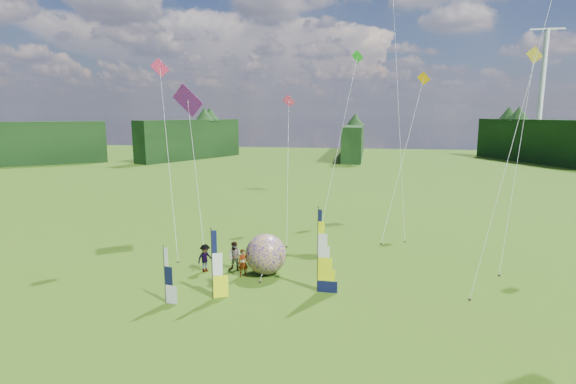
% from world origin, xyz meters
% --- Properties ---
extents(ground, '(220.00, 220.00, 0.00)m').
position_xyz_m(ground, '(0.00, 0.00, 0.00)').
color(ground, '#497012').
rests_on(ground, ground).
extents(treeline_ring, '(210.00, 210.00, 8.00)m').
position_xyz_m(treeline_ring, '(0.00, 0.00, 4.00)').
color(treeline_ring, '#1A3A13').
rests_on(treeline_ring, ground).
extents(turbine_right, '(8.00, 1.20, 30.00)m').
position_xyz_m(turbine_right, '(45.00, 102.00, 15.00)').
color(turbine_right, silver).
rests_on(turbine_right, ground).
extents(feather_banner_main, '(1.29, 0.12, 4.74)m').
position_xyz_m(feather_banner_main, '(0.82, 3.17, 2.37)').
color(feather_banner_main, '#0D1235').
rests_on(feather_banner_main, ground).
extents(side_banner_left, '(1.00, 0.51, 3.80)m').
position_xyz_m(side_banner_left, '(-4.64, 1.26, 1.90)').
color(side_banner_left, '#E4F50B').
rests_on(side_banner_left, ground).
extents(side_banner_far, '(0.91, 0.28, 3.04)m').
position_xyz_m(side_banner_far, '(-6.90, 0.27, 1.52)').
color(side_banner_far, white).
rests_on(side_banner_far, ground).
extents(bol_inflatable, '(3.21, 3.21, 2.54)m').
position_xyz_m(bol_inflatable, '(-2.67, 5.46, 1.27)').
color(bol_inflatable, '#0F0084').
rests_on(bol_inflatable, ground).
extents(spectator_a, '(0.73, 0.61, 1.72)m').
position_xyz_m(spectator_a, '(-3.93, 4.75, 0.86)').
color(spectator_a, '#66594C').
rests_on(spectator_a, ground).
extents(spectator_b, '(0.97, 0.57, 1.89)m').
position_xyz_m(spectator_b, '(-4.73, 5.70, 0.94)').
color(spectator_b, '#66594C').
rests_on(spectator_b, ground).
extents(spectator_c, '(0.99, 1.19, 1.78)m').
position_xyz_m(spectator_c, '(-6.53, 5.19, 0.89)').
color(spectator_c, '#66594C').
rests_on(spectator_c, ground).
extents(spectator_d, '(1.04, 0.86, 1.66)m').
position_xyz_m(spectator_d, '(-2.78, 7.11, 0.83)').
color(spectator_d, '#66594C').
rests_on(spectator_d, ground).
extents(camp_chair, '(0.63, 0.63, 0.92)m').
position_xyz_m(camp_chair, '(-5.13, 3.21, 0.46)').
color(camp_chair, navy).
rests_on(camp_chair, ground).
extents(kite_whale, '(5.02, 14.49, 23.17)m').
position_xyz_m(kite_whale, '(5.80, 19.81, 11.59)').
color(kite_whale, black).
rests_on(kite_whale, ground).
extents(kite_rainbow_delta, '(10.34, 13.50, 13.41)m').
position_xyz_m(kite_rainbow_delta, '(-10.02, 12.74, 6.70)').
color(kite_rainbow_delta, red).
rests_on(kite_rainbow_delta, ground).
extents(kite_parafoil, '(11.93, 12.43, 20.09)m').
position_xyz_m(kite_parafoil, '(11.52, 6.46, 10.05)').
color(kite_parafoil, '#D50300').
rests_on(kite_parafoil, ground).
extents(small_kite_red, '(4.73, 12.06, 12.01)m').
position_xyz_m(small_kite_red, '(-3.20, 16.16, 6.00)').
color(small_kite_red, '#E93761').
rests_on(small_kite_red, ground).
extents(small_kite_orange, '(7.83, 12.46, 14.04)m').
position_xyz_m(small_kite_orange, '(6.36, 18.07, 7.02)').
color(small_kite_orange, '#D59101').
rests_on(small_kite_orange, ground).
extents(small_kite_yellow, '(7.14, 10.95, 15.09)m').
position_xyz_m(small_kite_yellow, '(13.32, 11.68, 7.54)').
color(small_kite_yellow, yellow).
rests_on(small_kite_yellow, ground).
extents(small_kite_pink, '(7.38, 8.66, 14.37)m').
position_xyz_m(small_kite_pink, '(-10.51, 9.05, 7.19)').
color(small_kite_pink, '#FB2D65').
rests_on(small_kite_pink, ground).
extents(small_kite_green, '(7.90, 12.71, 16.66)m').
position_xyz_m(small_kite_green, '(0.77, 22.47, 8.33)').
color(small_kite_green, '#18951A').
rests_on(small_kite_green, ground).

